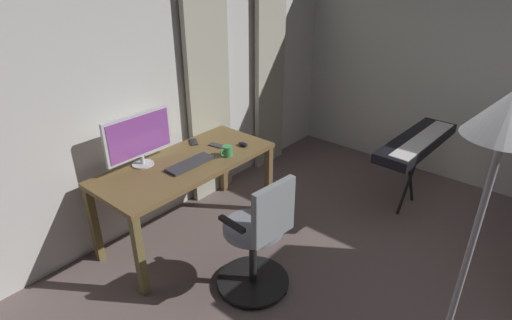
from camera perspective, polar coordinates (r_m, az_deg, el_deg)
back_room_partition at (r=3.87m, az=-12.60°, el=10.09°), size 4.86×0.10×2.51m
curtain_left_panel at (r=4.80m, az=1.93°, el=11.35°), size 0.46×0.06×2.11m
curtain_right_panel at (r=4.11m, az=-6.56°, el=8.59°), size 0.53×0.06×2.11m
desk at (r=3.60m, az=-9.58°, el=-1.44°), size 1.58×0.70×0.74m
office_chair at (r=3.03m, az=0.35°, el=-11.00°), size 0.56×0.56×0.98m
computer_monitor at (r=3.48m, az=-15.91°, el=3.11°), size 0.63×0.18×0.45m
computer_keyboard at (r=3.49m, az=-9.11°, el=-0.50°), size 0.44×0.14×0.02m
computer_mouse at (r=3.78m, az=-1.81°, el=2.19°), size 0.06×0.10×0.04m
cell_phone_face_up at (r=3.81m, az=-5.49°, el=2.03°), size 0.09×0.15×0.01m
cell_phone_by_monitor at (r=3.90m, az=-8.66°, el=2.49°), size 0.14×0.16×0.01m
mug_tea at (r=3.59m, az=-4.03°, el=1.24°), size 0.13×0.09×0.09m
piano_keyboard at (r=4.18m, az=21.41°, el=2.15°), size 1.21×0.36×0.78m
floor_lamp at (r=1.89m, az=30.31°, el=-0.20°), size 0.32×0.32×1.88m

